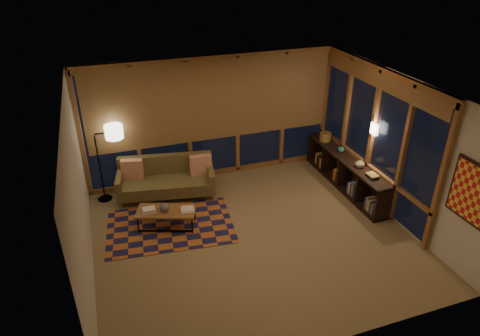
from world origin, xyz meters
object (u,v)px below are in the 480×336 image
object	(u,v)px
sofa	(166,179)
coffee_table	(167,218)
bookshelf	(346,172)
floor_lamp	(99,165)

from	to	relation	value
sofa	coffee_table	size ratio (longest dim) A/B	1.81
sofa	coffee_table	bearing A→B (deg)	-90.47
coffee_table	bookshelf	xyz separation A→B (m)	(3.88, 0.20, 0.17)
coffee_table	bookshelf	size ratio (longest dim) A/B	0.39
floor_lamp	bookshelf	distance (m)	5.08
bookshelf	sofa	bearing A→B (deg)	166.70
sofa	floor_lamp	size ratio (longest dim) A/B	1.21
sofa	coffee_table	distance (m)	1.11
sofa	floor_lamp	bearing A→B (deg)	176.74
sofa	bookshelf	size ratio (longest dim) A/B	0.70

